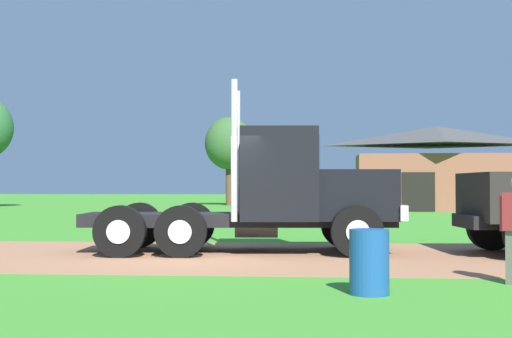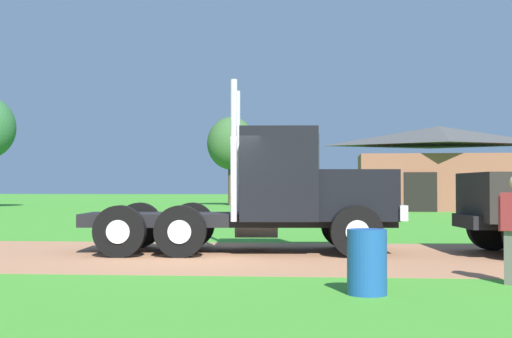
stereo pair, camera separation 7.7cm
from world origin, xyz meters
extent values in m
plane|color=#3D8A28|center=(0.00, 0.00, 0.00)|extent=(200.00, 200.00, 0.00)
cube|color=#A06C4B|center=(0.00, 0.00, 0.00)|extent=(120.00, 6.62, 0.01)
cube|color=black|center=(0.68, 0.78, 0.72)|extent=(6.88, 2.00, 0.28)
cube|color=black|center=(3.22, 0.96, 1.27)|extent=(1.84, 2.12, 1.09)
cube|color=silver|center=(4.12, 1.02, 0.90)|extent=(0.31, 2.21, 0.32)
cube|color=black|center=(1.56, 0.84, 1.72)|extent=(1.79, 2.40, 1.98)
cube|color=#2D3D4C|center=(2.39, 0.90, 2.11)|extent=(0.17, 1.91, 0.87)
cylinder|color=silver|center=(0.56, 1.68, 2.21)|extent=(0.14, 0.14, 2.97)
cylinder|color=silver|center=(0.69, -0.13, 2.21)|extent=(0.14, 0.14, 2.97)
cylinder|color=silver|center=(1.00, 1.81, 0.51)|extent=(1.03, 0.59, 0.52)
cylinder|color=black|center=(3.05, 2.09, 0.53)|extent=(1.09, 0.37, 1.07)
cylinder|color=silver|center=(3.04, 2.25, 0.53)|extent=(0.48, 0.07, 0.48)
cylinder|color=black|center=(3.21, -0.19, 0.53)|extent=(1.09, 0.37, 1.07)
cylinder|color=silver|center=(3.22, -0.35, 0.53)|extent=(0.48, 0.07, 0.48)
cylinder|color=black|center=(-1.79, 1.76, 0.53)|extent=(1.09, 0.37, 1.07)
cylinder|color=silver|center=(-1.80, 1.92, 0.53)|extent=(0.48, 0.07, 0.48)
cylinder|color=black|center=(-1.63, -0.53, 0.53)|extent=(1.09, 0.37, 1.07)
cylinder|color=silver|center=(-1.62, -0.69, 0.53)|extent=(0.48, 0.07, 0.48)
cylinder|color=black|center=(-0.54, 1.84, 0.53)|extent=(1.09, 0.37, 1.07)
cylinder|color=silver|center=(-0.55, 2.00, 0.53)|extent=(0.48, 0.07, 0.48)
cylinder|color=black|center=(-0.38, -0.44, 0.53)|extent=(1.09, 0.37, 1.07)
cylinder|color=silver|center=(-0.37, -0.60, 0.53)|extent=(0.48, 0.07, 0.48)
cylinder|color=black|center=(6.37, 1.74, 0.53)|extent=(1.08, 0.38, 1.06)
cylinder|color=silver|center=(6.36, 1.90, 0.53)|extent=(0.48, 0.08, 0.48)
cylinder|color=#B22D33|center=(5.17, -3.83, 1.06)|extent=(0.10, 0.10, 0.54)
cylinder|color=#19478C|center=(3.07, -5.06, 0.44)|extent=(0.54, 0.54, 0.88)
cube|color=brown|center=(9.69, 27.41, 1.63)|extent=(9.41, 5.25, 3.26)
pyramid|color=#404040|center=(9.69, 27.41, 4.39)|extent=(9.88, 5.52, 1.13)
cube|color=black|center=(8.23, 24.90, 1.10)|extent=(1.80, 0.10, 2.20)
cylinder|color=#513823|center=(-3.72, 36.59, 1.57)|extent=(0.44, 0.44, 3.15)
ellipsoid|color=#32592B|center=(-3.72, 36.59, 4.56)|extent=(3.52, 3.52, 3.87)
camera|label=1|loc=(2.28, -14.72, 1.48)|focal=49.46mm
camera|label=2|loc=(2.35, -14.71, 1.48)|focal=49.46mm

